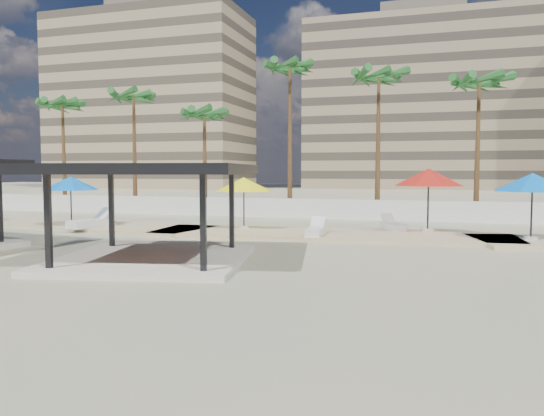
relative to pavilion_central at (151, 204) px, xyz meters
The scene contains 19 objects.
ground 3.10m from the pavilion_central, 29.43° to the left, with size 200.00×200.00×0.00m, color tan.
promenade 9.96m from the pavilion_central, 64.98° to the left, with size 44.45×7.97×0.24m.
boundary_wall 17.39m from the pavilion_central, 82.90° to the left, with size 56.00×0.30×1.20m, color silver.
building_west 80.98m from the pavilion_central, 119.94° to the left, with size 34.00×16.00×32.40m.
building_mid 80.41m from the pavilion_central, 85.57° to the left, with size 38.00×16.00×30.40m.
pavilion_central is the anchor object (origin of this frame).
umbrella_b 8.82m from the pavilion_central, 90.38° to the left, with size 3.13×3.13×2.46m.
umbrella_c 13.07m from the pavilion_central, 49.76° to the left, with size 4.29×4.29×2.87m.
umbrella_d 14.91m from the pavilion_central, 33.43° to the left, with size 3.83×3.83×2.68m.
umbrella_f 11.57m from the pavilion_central, 139.99° to the left, with size 2.81×2.81×2.48m.
lounger_a 10.37m from the pavilion_central, 136.50° to the left, with size 1.28×2.53×0.91m.
lounger_b 8.33m from the pavilion_central, 62.27° to the left, with size 0.75×1.97×0.73m.
lounger_c 12.58m from the pavilion_central, 56.79° to the left, with size 1.37×1.94×0.71m.
palm_a 27.75m from the pavilion_central, 134.03° to the left, with size 3.00×3.00×8.84m.
palm_b 24.51m from the pavilion_central, 122.86° to the left, with size 3.00×3.00×9.29m.
palm_c 21.04m from the pavilion_central, 109.55° to the left, with size 3.00×3.00×7.73m.
palm_d 21.54m from the pavilion_central, 92.44° to the left, with size 3.00×3.00×10.81m.
palm_e 21.35m from the pavilion_central, 75.31° to the left, with size 3.00×3.00×9.77m.
palm_f 23.54m from the pavilion_central, 60.64° to the left, with size 3.00×3.00×9.16m.
Camera 1 is at (6.61, -16.27, 2.94)m, focal length 35.00 mm.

